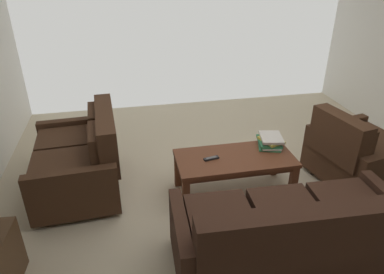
{
  "coord_description": "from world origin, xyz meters",
  "views": [
    {
      "loc": [
        1.07,
        2.68,
        2.3
      ],
      "look_at": [
        0.52,
        0.01,
        0.88
      ],
      "focal_mm": 32.94,
      "sensor_mm": 36.0,
      "label": 1
    }
  ],
  "objects_px": {
    "armchair_side": "(356,154)",
    "book_stack": "(270,141)",
    "tv_remote": "(211,158)",
    "coffee_table": "(235,162)",
    "sofa_main": "(291,234)",
    "loveseat_near": "(82,159)"
  },
  "relations": [
    {
      "from": "sofa_main",
      "to": "tv_remote",
      "type": "xyz_separation_m",
      "value": [
        0.38,
        -1.08,
        0.1
      ]
    },
    {
      "from": "book_stack",
      "to": "tv_remote",
      "type": "height_order",
      "value": "book_stack"
    },
    {
      "from": "sofa_main",
      "to": "armchair_side",
      "type": "distance_m",
      "value": 1.61
    },
    {
      "from": "sofa_main",
      "to": "tv_remote",
      "type": "height_order",
      "value": "sofa_main"
    },
    {
      "from": "coffee_table",
      "to": "book_stack",
      "type": "height_order",
      "value": "book_stack"
    },
    {
      "from": "coffee_table",
      "to": "sofa_main",
      "type": "bearing_deg",
      "value": 96.49
    },
    {
      "from": "book_stack",
      "to": "armchair_side",
      "type": "bearing_deg",
      "value": 167.18
    },
    {
      "from": "tv_remote",
      "to": "coffee_table",
      "type": "bearing_deg",
      "value": 179.77
    },
    {
      "from": "sofa_main",
      "to": "book_stack",
      "type": "height_order",
      "value": "sofa_main"
    },
    {
      "from": "coffee_table",
      "to": "book_stack",
      "type": "distance_m",
      "value": 0.48
    },
    {
      "from": "loveseat_near",
      "to": "book_stack",
      "type": "bearing_deg",
      "value": 172.49
    },
    {
      "from": "tv_remote",
      "to": "loveseat_near",
      "type": "bearing_deg",
      "value": -17.43
    },
    {
      "from": "sofa_main",
      "to": "book_stack",
      "type": "xyz_separation_m",
      "value": [
        -0.32,
        -1.23,
        0.15
      ]
    },
    {
      "from": "sofa_main",
      "to": "armchair_side",
      "type": "xyz_separation_m",
      "value": [
        -1.25,
        -1.02,
        0.0
      ]
    },
    {
      "from": "sofa_main",
      "to": "coffee_table",
      "type": "xyz_separation_m",
      "value": [
        0.12,
        -1.08,
        0.02
      ]
    },
    {
      "from": "armchair_side",
      "to": "tv_remote",
      "type": "bearing_deg",
      "value": -2.2
    },
    {
      "from": "coffee_table",
      "to": "tv_remote",
      "type": "bearing_deg",
      "value": -0.23
    },
    {
      "from": "coffee_table",
      "to": "book_stack",
      "type": "relative_size",
      "value": 3.46
    },
    {
      "from": "sofa_main",
      "to": "armchair_side",
      "type": "relative_size",
      "value": 1.8
    },
    {
      "from": "armchair_side",
      "to": "book_stack",
      "type": "xyz_separation_m",
      "value": [
        0.93,
        -0.21,
        0.14
      ]
    },
    {
      "from": "armchair_side",
      "to": "book_stack",
      "type": "distance_m",
      "value": 0.96
    },
    {
      "from": "loveseat_near",
      "to": "armchair_side",
      "type": "relative_size",
      "value": 1.26
    }
  ]
}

